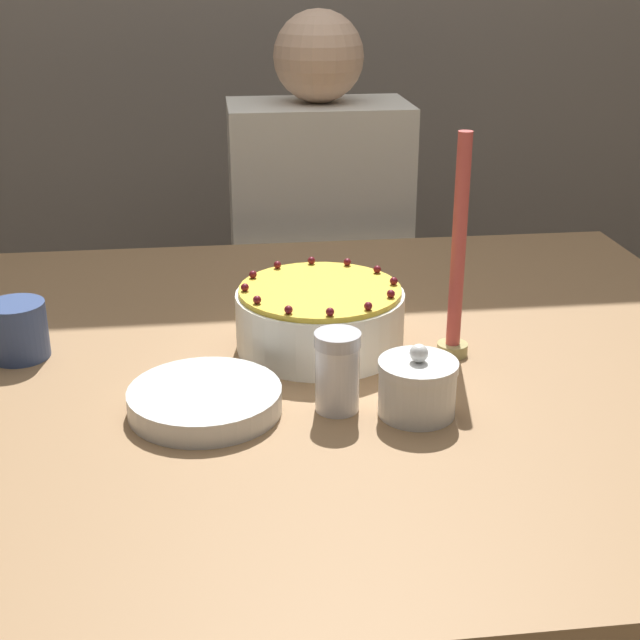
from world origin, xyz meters
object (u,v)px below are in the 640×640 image
person_man_blue_shirt (319,308)px  candle (457,265)px  sugar_shaker (337,371)px  sugar_bowl (417,387)px  cake (320,318)px

person_man_blue_shirt → candle: bearing=97.7°
candle → sugar_shaker: bearing=-141.8°
sugar_bowl → sugar_shaker: bearing=166.0°
sugar_shaker → candle: size_ratio=0.33×
candle → sugar_bowl: bearing=-117.9°
cake → sugar_bowl: 0.25m
sugar_bowl → candle: candle is taller
sugar_shaker → person_man_blue_shirt: 0.98m
person_man_blue_shirt → sugar_shaker: bearing=84.5°
sugar_bowl → candle: 0.23m
sugar_bowl → person_man_blue_shirt: (-0.01, 0.96, -0.27)m
cake → sugar_bowl: (0.10, -0.23, -0.01)m
sugar_shaker → candle: (0.20, 0.15, 0.08)m
cake → person_man_blue_shirt: bearing=83.2°
sugar_shaker → person_man_blue_shirt: bearing=84.5°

